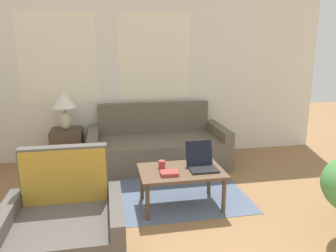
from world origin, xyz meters
TOP-DOWN VIEW (x-y plane):
  - wall_back at (-0.00, 3.95)m, footprint 6.70×0.06m
  - rug at (0.62, 2.75)m, footprint 1.63×2.02m
  - couch at (0.59, 3.48)m, footprint 1.99×0.92m
  - armchair at (-0.50, 1.24)m, footprint 0.89×0.76m
  - side_table at (-0.72, 3.62)m, footprint 0.43×0.43m
  - table_lamp at (-0.72, 3.62)m, footprint 0.35×0.35m
  - coffee_table at (0.62, 2.10)m, footprint 0.90×0.60m
  - laptop at (0.85, 2.12)m, footprint 0.30×0.33m
  - cup_navy at (0.43, 2.19)m, footprint 0.07×0.07m
  - book_red at (0.47, 1.99)m, footprint 0.19×0.15m

SIDE VIEW (x-z plane):
  - rug at x=0.62m, z-range 0.00..0.01m
  - couch at x=0.59m, z-range -0.18..0.69m
  - side_table at x=-0.72m, z-range 0.00..0.55m
  - armchair at x=-0.50m, z-range -0.18..0.75m
  - coffee_table at x=0.62m, z-range 0.16..0.58m
  - book_red at x=0.47m, z-range 0.42..0.45m
  - cup_navy at x=0.43m, z-range 0.42..0.50m
  - laptop at x=0.85m, z-range 0.34..0.61m
  - table_lamp at x=-0.72m, z-range 0.65..1.19m
  - wall_back at x=0.00m, z-range 0.01..2.61m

